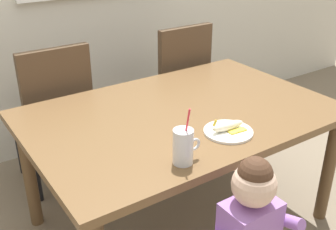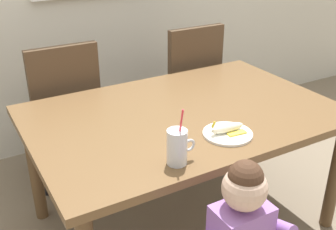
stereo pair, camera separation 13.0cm
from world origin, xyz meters
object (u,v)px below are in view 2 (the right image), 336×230
at_px(dining_chair_right, 186,81).
at_px(dining_table, 184,125).
at_px(snack_plate, 228,134).
at_px(dining_chair_left, 63,106).
at_px(peeled_banana, 228,128).
at_px(milk_cup, 177,149).

bearing_deg(dining_chair_right, dining_table, 56.93).
distance_m(dining_table, snack_plate, 0.33).
bearing_deg(dining_chair_left, dining_table, 120.11).
xyz_separation_m(dining_table, dining_chair_left, (-0.43, 0.75, -0.09)).
relative_size(dining_chair_left, dining_chair_right, 1.00).
height_order(dining_chair_right, peeled_banana, dining_chair_right).
relative_size(dining_chair_left, milk_cup, 3.82).
relative_size(milk_cup, snack_plate, 1.09).
distance_m(dining_chair_left, peeled_banana, 1.18).
relative_size(dining_chair_left, snack_plate, 4.17).
xyz_separation_m(dining_table, milk_cup, (-0.29, -0.41, 0.15)).
distance_m(dining_chair_left, snack_plate, 1.18).
bearing_deg(dining_chair_right, snack_plate, 67.30).
xyz_separation_m(dining_chair_right, milk_cup, (-0.77, -1.15, 0.23)).
xyz_separation_m(dining_chair_right, snack_plate, (-0.44, -1.06, 0.17)).
xyz_separation_m(milk_cup, snack_plate, (0.33, 0.09, -0.06)).
height_order(milk_cup, peeled_banana, milk_cup).
bearing_deg(milk_cup, peeled_banana, 16.47).
bearing_deg(dining_chair_left, peeled_banana, 114.23).
bearing_deg(dining_chair_left, dining_chair_right, 179.45).
bearing_deg(dining_chair_right, dining_chair_left, -0.55).
xyz_separation_m(milk_cup, peeled_banana, (0.33, 0.10, -0.04)).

